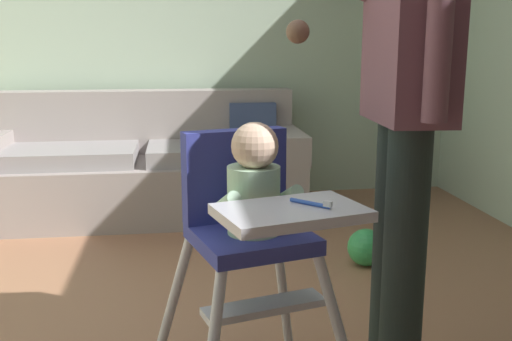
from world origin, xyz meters
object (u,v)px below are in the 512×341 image
Objects in this scene: adult_standing at (404,113)px; toy_ball at (366,247)px; high_chair at (252,212)px; couch at (145,168)px.

adult_standing reaches higher than toy_ball.
adult_standing is at bearing -103.75° from toy_ball.
toy_ball is at bearing -100.69° from adult_standing.
high_chair is at bearing 0.17° from adult_standing.
high_chair is 4.70× the size of toy_ball.
adult_standing is at bearing 71.84° from high_chair.
high_chair is at bearing 11.37° from couch.
couch reaches higher than toy_ball.
adult_standing is at bearing 22.09° from couch.
couch is 2.30× the size of high_chair.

